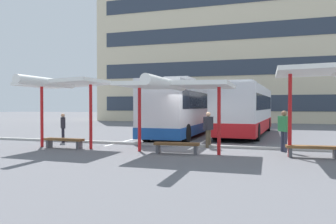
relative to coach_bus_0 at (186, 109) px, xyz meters
name	(u,v)px	position (x,y,z in m)	size (l,w,h in m)	color
ground_plane	(192,148)	(1.84, -6.28, -1.75)	(160.00, 160.00, 0.00)	slate
terminal_building	(243,59)	(1.88, 23.93, 6.57)	(36.69, 13.26, 19.36)	beige
coach_bus_0	(186,109)	(0.00, 0.00, 0.00)	(2.60, 12.01, 3.69)	silver
coach_bus_1	(246,111)	(3.77, 1.48, -0.11)	(3.35, 11.22, 3.54)	silver
lane_stripe_0	(153,134)	(-2.34, 0.03, -1.74)	(0.16, 14.00, 0.01)	white
lane_stripe_1	(214,136)	(1.84, 0.03, -1.74)	(0.16, 14.00, 0.01)	white
lane_stripe_2	(282,138)	(6.03, 0.03, -1.74)	(0.16, 14.00, 0.01)	white
waiting_shelter_0	(62,85)	(-3.77, -8.28, 1.15)	(3.63, 4.50, 3.14)	red
bench_0	(64,141)	(-3.77, -8.15, -1.41)	(1.96, 0.49, 0.45)	brown
waiting_shelter_1	(176,86)	(1.65, -8.40, 0.98)	(4.39, 5.33, 2.94)	red
bench_1	(177,145)	(1.65, -8.27, -1.41)	(1.88, 0.60, 0.45)	brown
bench_2	(312,149)	(6.79, -7.78, -1.41)	(1.91, 0.55, 0.45)	brown
platform_kerb	(194,146)	(1.84, -5.90, -1.69)	(44.00, 0.24, 0.12)	#ADADA8
waiting_passenger_0	(284,128)	(5.84, -6.45, -0.73)	(0.50, 0.53, 1.74)	#33384C
waiting_passenger_1	(63,126)	(-5.19, -6.20, -0.87)	(0.45, 0.49, 1.55)	black
waiting_passenger_2	(208,127)	(2.54, -6.00, -0.79)	(0.42, 0.53, 1.67)	brown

